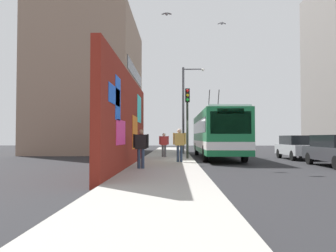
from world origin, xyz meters
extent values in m
plane|color=#232326|center=(0.00, 0.00, 0.00)|extent=(80.00, 80.00, 0.00)
cube|color=#9E9B93|center=(0.00, 1.60, 0.07)|extent=(48.00, 3.20, 0.15)
cube|color=maroon|center=(-4.51, 3.35, 2.20)|extent=(12.99, 0.30, 4.40)
cube|color=blue|center=(-8.86, 3.19, 2.90)|extent=(2.13, 0.02, 0.62)
cube|color=blue|center=(-8.17, 3.19, 2.87)|extent=(1.05, 0.02, 1.58)
cube|color=orange|center=(-2.84, 3.19, 1.72)|extent=(2.10, 0.02, 1.69)
cube|color=#33D8E5|center=(-0.82, 3.19, 3.09)|extent=(1.94, 0.02, 1.55)
cube|color=#F2338C|center=(-7.44, 3.19, 1.65)|extent=(2.14, 0.02, 0.95)
cube|color=gray|center=(12.00, 9.20, 6.30)|extent=(12.79, 8.50, 12.61)
cube|color=black|center=(12.00, 4.93, 4.40)|extent=(10.87, 0.04, 1.10)
cube|color=black|center=(12.00, 4.93, 7.60)|extent=(10.87, 0.04, 1.10)
cube|color=#19723F|center=(3.49, -1.80, 1.77)|extent=(12.18, 2.53, 2.65)
cube|color=silver|center=(3.49, -1.80, 3.16)|extent=(11.69, 2.33, 0.12)
cube|color=white|center=(3.49, -1.80, 1.00)|extent=(12.20, 2.55, 0.44)
cube|color=black|center=(-2.58, -1.80, 2.24)|extent=(0.04, 2.15, 1.19)
cube|color=black|center=(3.49, -1.80, 2.17)|extent=(11.21, 2.56, 0.85)
cube|color=orange|center=(-2.57, -1.80, 2.85)|extent=(0.06, 1.39, 0.28)
cylinder|color=black|center=(5.32, -2.15, 4.00)|extent=(1.43, 0.06, 2.00)
cylinder|color=black|center=(5.32, -1.45, 4.00)|extent=(1.43, 0.06, 2.00)
cylinder|color=black|center=(-0.41, -2.94, 0.50)|extent=(1.00, 0.28, 1.00)
cylinder|color=black|center=(-0.41, -0.66, 0.50)|extent=(1.00, 0.28, 1.00)
cylinder|color=black|center=(7.39, -2.94, 0.50)|extent=(1.00, 0.28, 1.00)
cylinder|color=black|center=(7.39, -0.66, 0.50)|extent=(1.00, 0.28, 1.00)
cylinder|color=black|center=(-1.86, -6.15, 0.32)|extent=(0.64, 0.22, 0.64)
cube|color=#B7B7BC|center=(2.30, -7.00, 0.65)|extent=(4.23, 1.75, 0.66)
cube|color=black|center=(2.39, -7.00, 1.28)|extent=(2.54, 1.57, 0.60)
cylinder|color=black|center=(0.91, -7.77, 0.32)|extent=(0.64, 0.22, 0.64)
cylinder|color=black|center=(0.91, -6.23, 0.32)|extent=(0.64, 0.22, 0.64)
cylinder|color=black|center=(3.70, -7.77, 0.32)|extent=(0.64, 0.22, 0.64)
cylinder|color=black|center=(3.70, -6.23, 0.32)|extent=(0.64, 0.22, 0.64)
cylinder|color=#595960|center=(2.26, 1.78, 0.54)|extent=(0.14, 0.14, 0.79)
cylinder|color=#595960|center=(2.26, 1.94, 0.54)|extent=(0.14, 0.14, 0.79)
cube|color=#BF3333|center=(2.26, 1.86, 1.24)|extent=(0.22, 0.46, 0.59)
cylinder|color=#BF3333|center=(2.26, 1.58, 1.27)|extent=(0.09, 0.09, 0.56)
cylinder|color=#BF3333|center=(2.26, 2.14, 1.27)|extent=(0.09, 0.09, 0.56)
sphere|color=beige|center=(2.26, 1.86, 1.64)|extent=(0.21, 0.21, 0.21)
cylinder|color=#2D3F59|center=(-6.05, 2.48, 0.56)|extent=(0.14, 0.14, 0.82)
cylinder|color=#2D3F59|center=(-6.05, 2.65, 0.56)|extent=(0.14, 0.14, 0.82)
cube|color=black|center=(-6.05, 2.57, 1.27)|extent=(0.22, 0.48, 0.61)
cylinder|color=black|center=(-6.05, 2.28, 1.30)|extent=(0.09, 0.09, 0.58)
cylinder|color=black|center=(-6.05, 2.85, 1.30)|extent=(0.09, 0.09, 0.58)
sphere|color=#936B4C|center=(-6.05, 2.57, 1.69)|extent=(0.22, 0.22, 0.22)
cylinder|color=#2D3F59|center=(-2.21, 0.79, 0.59)|extent=(0.14, 0.14, 0.88)
cylinder|color=#2D3F59|center=(-2.21, 0.97, 0.59)|extent=(0.14, 0.14, 0.88)
cube|color=gold|center=(-2.21, 0.88, 1.36)|extent=(0.22, 0.51, 0.66)
cylinder|color=gold|center=(-2.21, 0.57, 1.39)|extent=(0.09, 0.09, 0.63)
cylinder|color=gold|center=(-2.21, 1.18, 1.39)|extent=(0.09, 0.09, 0.63)
sphere|color=beige|center=(-2.21, 0.88, 1.80)|extent=(0.24, 0.24, 0.24)
cylinder|color=#2D382D|center=(0.66, 0.35, 2.32)|extent=(0.14, 0.14, 4.34)
cube|color=black|center=(0.44, 0.35, 4.04)|extent=(0.20, 0.28, 0.84)
sphere|color=red|center=(0.33, 0.35, 4.32)|extent=(0.18, 0.18, 0.18)
sphere|color=yellow|center=(0.33, 0.35, 4.04)|extent=(0.18, 0.18, 0.18)
sphere|color=green|center=(0.33, 0.35, 3.76)|extent=(0.18, 0.18, 0.18)
cylinder|color=#4C4C51|center=(6.73, 0.45, 3.62)|extent=(0.18, 0.18, 6.93)
cylinder|color=#4C4C51|center=(6.73, -0.34, 6.93)|extent=(0.10, 1.58, 0.10)
ellipsoid|color=silver|center=(6.73, -1.13, 6.88)|extent=(0.44, 0.28, 0.20)
ellipsoid|color=gray|center=(2.97, -2.14, 9.35)|extent=(0.32, 0.14, 0.12)
cube|color=gray|center=(2.97, -2.28, 9.38)|extent=(0.20, 0.27, 0.11)
cube|color=gray|center=(2.97, -2.00, 9.38)|extent=(0.20, 0.27, 0.11)
ellipsoid|color=gray|center=(-1.63, 1.58, 8.35)|extent=(0.32, 0.14, 0.12)
cube|color=gray|center=(-1.63, 1.44, 8.38)|extent=(0.20, 0.28, 0.09)
cube|color=gray|center=(-1.63, 1.72, 8.38)|extent=(0.20, 0.28, 0.09)
camera|label=1|loc=(-20.39, 1.13, 1.46)|focal=36.30mm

